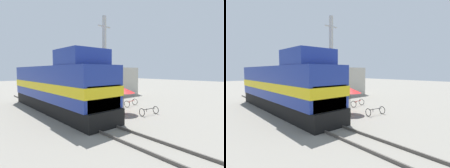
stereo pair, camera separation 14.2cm
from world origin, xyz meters
The scene contains 12 objects.
ground_plane centered at (0.00, 0.00, 0.00)m, with size 120.00×120.00×0.00m, color gray.
rail_near centered at (-0.72, 0.00, 0.07)m, with size 0.08×31.76×0.15m, color #4C4742.
rail_far centered at (0.72, 0.00, 0.07)m, with size 0.08×31.76×0.15m, color #4C4742.
locomotive centered at (0.00, 2.69, 2.23)m, with size 3.21×14.95×5.25m.
utility_pole centered at (6.16, 3.53, 5.06)m, with size 1.80×0.48×10.03m.
vendor_umbrella centered at (3.79, -1.95, 2.03)m, with size 1.99×1.99×2.26m.
billboard_sign centered at (7.46, 3.42, 2.78)m, with size 1.86×0.12×3.70m.
shrub_cluster centered at (3.20, -1.12, 0.47)m, with size 0.94×0.94×0.94m, color #2D722D.
person_bystander centered at (5.45, 0.15, 0.85)m, with size 0.34×0.34×1.59m.
bicycle centered at (6.63, -0.28, 0.35)m, with size 1.75×0.97×0.67m.
bicycle_spare centered at (4.99, -3.77, 0.34)m, with size 1.72×0.92×0.66m.
building_block_distant centered at (10.28, 7.91, 2.09)m, with size 8.29×5.37×4.18m, color #B7B2A3.
Camera 1 is at (-6.97, -12.42, 3.72)m, focal length 28.00 mm.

